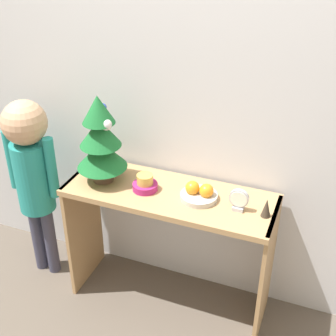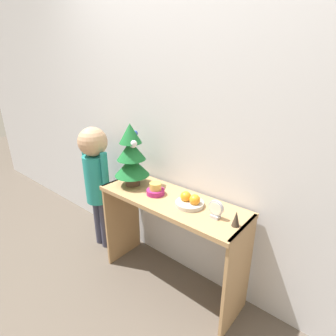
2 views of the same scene
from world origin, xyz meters
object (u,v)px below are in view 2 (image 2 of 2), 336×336
(desk_clock, at_px, (216,210))
(figurine, at_px, (236,219))
(singing_bowl, at_px, (156,190))
(mini_tree, at_px, (131,155))
(fruit_bowl, at_px, (190,201))
(child_figure, at_px, (96,171))

(desk_clock, relative_size, figurine, 1.23)
(singing_bowl, xyz_separation_m, figurine, (0.61, -0.00, 0.01))
(mini_tree, xyz_separation_m, desk_clock, (0.72, -0.01, -0.18))
(fruit_bowl, relative_size, desk_clock, 1.61)
(figurine, distance_m, child_figure, 1.28)
(mini_tree, relative_size, figurine, 5.06)
(mini_tree, xyz_separation_m, singing_bowl, (0.24, -0.01, -0.20))
(desk_clock, bearing_deg, mini_tree, 179.30)
(mini_tree, xyz_separation_m, fruit_bowl, (0.52, 0.02, -0.20))
(singing_bowl, relative_size, figurine, 1.37)
(fruit_bowl, height_order, figurine, figurine)
(singing_bowl, relative_size, desk_clock, 1.11)
(singing_bowl, distance_m, figurine, 0.61)
(fruit_bowl, xyz_separation_m, singing_bowl, (-0.28, -0.02, 0.00))
(mini_tree, distance_m, desk_clock, 0.74)
(singing_bowl, bearing_deg, desk_clock, -0.32)
(fruit_bowl, height_order, desk_clock, desk_clock)
(child_figure, bearing_deg, desk_clock, 0.97)
(mini_tree, relative_size, singing_bowl, 3.70)
(fruit_bowl, distance_m, figurine, 0.33)
(desk_clock, xyz_separation_m, figurine, (0.13, -0.00, -0.01))
(singing_bowl, bearing_deg, figurine, -0.28)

